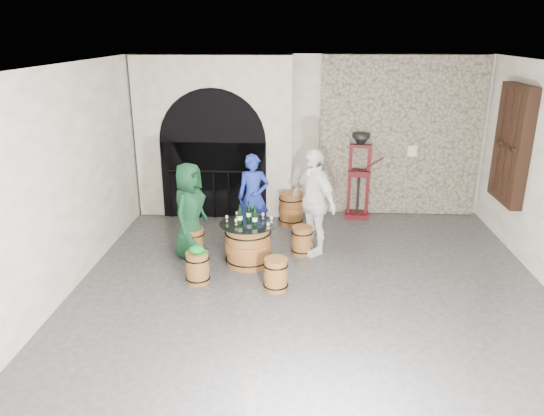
# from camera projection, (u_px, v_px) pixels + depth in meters

# --- Properties ---
(ground) EXTENTS (8.00, 8.00, 0.00)m
(ground) POSITION_uv_depth(u_px,v_px,m) (311.00, 305.00, 7.19)
(ground) COLOR #323235
(ground) RESTS_ON ground
(wall_back) EXTENTS (8.00, 0.00, 8.00)m
(wall_back) POSITION_uv_depth(u_px,v_px,m) (309.00, 136.00, 10.44)
(wall_back) COLOR white
(wall_back) RESTS_ON ground
(wall_front) EXTENTS (8.00, 0.00, 8.00)m
(wall_front) POSITION_uv_depth(u_px,v_px,m) (329.00, 413.00, 2.89)
(wall_front) COLOR white
(wall_front) RESTS_ON ground
(wall_left) EXTENTS (0.00, 8.00, 8.00)m
(wall_left) POSITION_uv_depth(u_px,v_px,m) (50.00, 191.00, 6.84)
(wall_left) COLOR white
(wall_left) RESTS_ON ground
(ceiling) EXTENTS (8.00, 8.00, 0.00)m
(ceiling) POSITION_uv_depth(u_px,v_px,m) (317.00, 68.00, 6.14)
(ceiling) COLOR beige
(ceiling) RESTS_ON wall_back
(stone_facing_panel) EXTENTS (3.20, 0.12, 3.18)m
(stone_facing_panel) POSITION_uv_depth(u_px,v_px,m) (400.00, 137.00, 10.29)
(stone_facing_panel) COLOR #A09580
(stone_facing_panel) RESTS_ON ground
(arched_opening) EXTENTS (3.10, 0.60, 3.19)m
(arched_opening) POSITION_uv_depth(u_px,v_px,m) (215.00, 138.00, 10.29)
(arched_opening) COLOR white
(arched_opening) RESTS_ON ground
(shuttered_window) EXTENTS (0.23, 1.10, 2.00)m
(shuttered_window) POSITION_uv_depth(u_px,v_px,m) (511.00, 145.00, 8.68)
(shuttered_window) COLOR black
(shuttered_window) RESTS_ON wall_right
(barrel_table) EXTENTS (0.91, 0.91, 0.71)m
(barrel_table) POSITION_uv_depth(u_px,v_px,m) (248.00, 244.00, 8.34)
(barrel_table) COLOR brown
(barrel_table) RESTS_ON ground
(barrel_stool_left) EXTENTS (0.37, 0.37, 0.49)m
(barrel_stool_left) POSITION_uv_depth(u_px,v_px,m) (194.00, 242.00, 8.68)
(barrel_stool_left) COLOR brown
(barrel_stool_left) RESTS_ON ground
(barrel_stool_far) EXTENTS (0.37, 0.37, 0.49)m
(barrel_stool_far) POSITION_uv_depth(u_px,v_px,m) (253.00, 228.00, 9.30)
(barrel_stool_far) COLOR brown
(barrel_stool_far) RESTS_ON ground
(barrel_stool_right) EXTENTS (0.37, 0.37, 0.49)m
(barrel_stool_right) POSITION_uv_depth(u_px,v_px,m) (302.00, 240.00, 8.75)
(barrel_stool_right) COLOR brown
(barrel_stool_right) RESTS_ON ground
(barrel_stool_near_right) EXTENTS (0.37, 0.37, 0.49)m
(barrel_stool_near_right) POSITION_uv_depth(u_px,v_px,m) (276.00, 274.00, 7.54)
(barrel_stool_near_right) COLOR brown
(barrel_stool_near_right) RESTS_ON ground
(barrel_stool_near_left) EXTENTS (0.37, 0.37, 0.49)m
(barrel_stool_near_left) POSITION_uv_depth(u_px,v_px,m) (198.00, 268.00, 7.75)
(barrel_stool_near_left) COLOR brown
(barrel_stool_near_left) RESTS_ON ground
(green_cap) EXTENTS (0.26, 0.22, 0.12)m
(green_cap) POSITION_uv_depth(u_px,v_px,m) (197.00, 250.00, 7.65)
(green_cap) COLOR #0B8327
(green_cap) RESTS_ON barrel_stool_near_left
(person_green) EXTENTS (0.72, 0.90, 1.61)m
(person_green) POSITION_uv_depth(u_px,v_px,m) (190.00, 210.00, 8.51)
(person_green) COLOR #0F381E
(person_green) RESTS_ON ground
(person_blue) EXTENTS (0.60, 0.42, 1.56)m
(person_blue) POSITION_uv_depth(u_px,v_px,m) (253.00, 197.00, 9.29)
(person_blue) COLOR #1C2E9A
(person_blue) RESTS_ON ground
(person_white) EXTENTS (1.00, 1.12, 1.82)m
(person_white) POSITION_uv_depth(u_px,v_px,m) (313.00, 202.00, 8.61)
(person_white) COLOR white
(person_white) RESTS_ON ground
(wine_bottle_left) EXTENTS (0.08, 0.08, 0.32)m
(wine_bottle_left) POSITION_uv_depth(u_px,v_px,m) (240.00, 216.00, 8.16)
(wine_bottle_left) COLOR black
(wine_bottle_left) RESTS_ON barrel_table
(wine_bottle_center) EXTENTS (0.08, 0.08, 0.32)m
(wine_bottle_center) POSITION_uv_depth(u_px,v_px,m) (255.00, 217.00, 8.10)
(wine_bottle_center) COLOR black
(wine_bottle_center) RESTS_ON barrel_table
(wine_bottle_right) EXTENTS (0.08, 0.08, 0.32)m
(wine_bottle_right) POSITION_uv_depth(u_px,v_px,m) (249.00, 213.00, 8.31)
(wine_bottle_right) COLOR black
(wine_bottle_right) RESTS_ON barrel_table
(tasting_glass_a) EXTENTS (0.05, 0.05, 0.10)m
(tasting_glass_a) POSITION_uv_depth(u_px,v_px,m) (236.00, 222.00, 8.15)
(tasting_glass_a) COLOR #B97524
(tasting_glass_a) RESTS_ON barrel_table
(tasting_glass_b) EXTENTS (0.05, 0.05, 0.10)m
(tasting_glass_b) POSITION_uv_depth(u_px,v_px,m) (271.00, 219.00, 8.25)
(tasting_glass_b) COLOR #B97524
(tasting_glass_b) RESTS_ON barrel_table
(tasting_glass_c) EXTENTS (0.05, 0.05, 0.10)m
(tasting_glass_c) POSITION_uv_depth(u_px,v_px,m) (237.00, 215.00, 8.46)
(tasting_glass_c) COLOR #B97524
(tasting_glass_c) RESTS_ON barrel_table
(tasting_glass_d) EXTENTS (0.05, 0.05, 0.10)m
(tasting_glass_d) POSITION_uv_depth(u_px,v_px,m) (263.00, 216.00, 8.41)
(tasting_glass_d) COLOR #B97524
(tasting_glass_d) RESTS_ON barrel_table
(tasting_glass_e) EXTENTS (0.05, 0.05, 0.10)m
(tasting_glass_e) POSITION_uv_depth(u_px,v_px,m) (268.00, 226.00, 7.99)
(tasting_glass_e) COLOR #B97524
(tasting_glass_e) RESTS_ON barrel_table
(tasting_glass_f) EXTENTS (0.05, 0.05, 0.10)m
(tasting_glass_f) POSITION_uv_depth(u_px,v_px,m) (227.00, 218.00, 8.30)
(tasting_glass_f) COLOR #B97524
(tasting_glass_f) RESTS_ON barrel_table
(side_barrel) EXTENTS (0.49, 0.49, 0.64)m
(side_barrel) POSITION_uv_depth(u_px,v_px,m) (291.00, 209.00, 10.08)
(side_barrel) COLOR brown
(side_barrel) RESTS_ON ground
(corking_press) EXTENTS (0.72, 0.42, 1.72)m
(corking_press) POSITION_uv_depth(u_px,v_px,m) (359.00, 169.00, 10.25)
(corking_press) COLOR #4A0C10
(corking_press) RESTS_ON ground
(control_box) EXTENTS (0.18, 0.10, 0.22)m
(control_box) POSITION_uv_depth(u_px,v_px,m) (412.00, 151.00, 10.28)
(control_box) COLOR silver
(control_box) RESTS_ON wall_back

